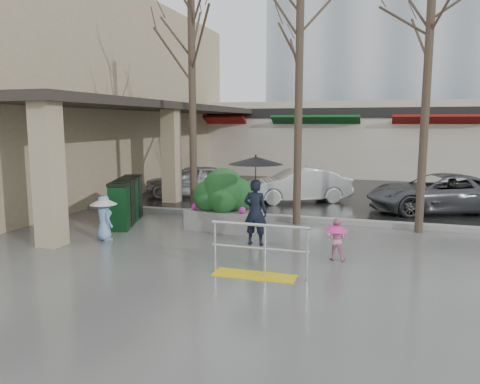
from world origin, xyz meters
The scene contains 20 objects.
ground centered at (0.00, 0.00, 0.00)m, with size 120.00×120.00×0.00m, color #51514F.
street_asphalt centered at (0.00, 22.00, 0.01)m, with size 120.00×36.00×0.01m, color black.
curb centered at (0.00, 4.00, 0.07)m, with size 120.00×0.30×0.15m, color gray.
near_building centered at (-9.00, 8.00, 4.00)m, with size 6.00×18.00×8.00m, color tan.
canopy_slab centered at (-4.80, 8.00, 3.62)m, with size 2.80×18.00×0.25m, color #2D2823.
pillar_front centered at (-3.90, -0.50, 1.75)m, with size 0.55×0.55×3.50m, color tan.
pillar_back centered at (-3.90, 6.00, 1.75)m, with size 0.55×0.55×3.50m, color tan.
storefront_row centered at (2.00, 17.97, 2.01)m, with size 34.00×6.74×4.00m.
handrail centered at (1.36, -1.20, 0.38)m, with size 1.90×0.50×1.03m.
tree_west centered at (-2.00, 3.60, 5.08)m, with size 3.20×3.20×6.80m.
tree_midwest centered at (1.20, 3.60, 5.23)m, with size 3.20×3.20×7.00m.
tree_mideast centered at (4.50, 3.60, 4.86)m, with size 3.20×3.20×6.50m.
woman centered at (0.69, 1.03, 1.37)m, with size 1.30×1.30×2.16m.
child_pink centered at (2.66, 0.36, 0.52)m, with size 0.50×0.50×0.89m.
child_blue centered at (-3.00, 0.31, 0.68)m, with size 0.66×0.66×1.13m.
planter centered at (-0.58, 2.34, 0.81)m, with size 2.04×1.21×1.69m.
news_boxes centered at (-3.53, 2.24, 0.65)m, with size 1.25×2.38×1.30m.
car_a centered at (-3.72, 7.46, 0.63)m, with size 1.49×3.70×1.26m, color #B6B6BB.
car_b centered at (0.52, 7.38, 0.63)m, with size 1.33×3.82×1.26m, color silver.
car_c centered at (5.26, 6.80, 0.63)m, with size 2.09×4.53×1.26m, color #525459.
Camera 1 is at (3.63, -9.48, 2.90)m, focal length 35.00 mm.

